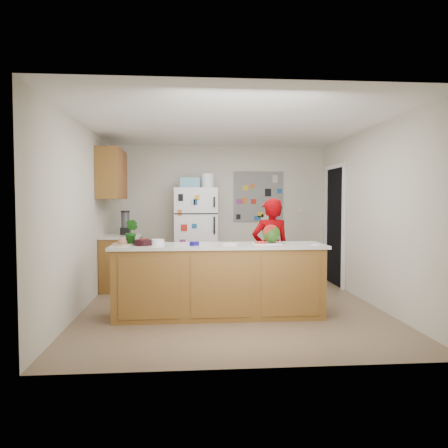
{
  "coord_description": "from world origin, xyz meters",
  "views": [
    {
      "loc": [
        -0.59,
        -5.96,
        1.46
      ],
      "look_at": [
        -0.08,
        0.2,
        1.14
      ],
      "focal_mm": 35.0,
      "sensor_mm": 36.0,
      "label": 1
    }
  ],
  "objects": [
    {
      "name": "cherry_bowl",
      "position": [
        -1.14,
        -0.54,
        0.96
      ],
      "size": [
        0.27,
        0.27,
        0.07
      ],
      "primitive_type": "cylinder",
      "rotation": [
        0.0,
        0.0,
        -0.28
      ],
      "color": "black",
      "rests_on": "peninsula_top"
    },
    {
      "name": "peninsula_base",
      "position": [
        -0.2,
        -0.5,
        0.44
      ],
      "size": [
        2.6,
        0.62,
        0.88
      ],
      "primitive_type": "cube",
      "color": "brown",
      "rests_on": "floor"
    },
    {
      "name": "white_bowl",
      "position": [
        -0.99,
        -0.41,
        0.95
      ],
      "size": [
        0.24,
        0.24,
        0.06
      ],
      "primitive_type": "cylinder",
      "rotation": [
        0.0,
        0.0,
        -0.25
      ],
      "color": "white",
      "rests_on": "peninsula_top"
    },
    {
      "name": "wall_back",
      "position": [
        0.0,
        2.26,
        1.25
      ],
      "size": [
        4.0,
        0.02,
        2.5
      ],
      "primitive_type": "cube",
      "color": "beige",
      "rests_on": "ground"
    },
    {
      "name": "fridge_top_bin",
      "position": [
        -0.55,
        1.88,
        1.79
      ],
      "size": [
        0.35,
        0.28,
        0.18
      ],
      "primitive_type": "cube",
      "color": "#5999B2",
      "rests_on": "refrigerator"
    },
    {
      "name": "watermelon_slice",
      "position": [
        0.33,
        -0.53,
        0.94
      ],
      "size": [
        0.15,
        0.15,
        0.02
      ],
      "primitive_type": "cylinder",
      "color": "#E4385F",
      "rests_on": "cutting_board"
    },
    {
      "name": "refrigerator",
      "position": [
        -0.45,
        1.88,
        0.85
      ],
      "size": [
        0.75,
        0.7,
        1.7
      ],
      "primitive_type": "cube",
      "color": "silver",
      "rests_on": "floor"
    },
    {
      "name": "wall_left",
      "position": [
        -2.01,
        0.0,
        1.25
      ],
      "size": [
        0.02,
        4.5,
        2.5
      ],
      "primitive_type": "cube",
      "color": "beige",
      "rests_on": "ground"
    },
    {
      "name": "side_counter_base",
      "position": [
        -1.69,
        1.35,
        0.43
      ],
      "size": [
        0.6,
        0.8,
        0.86
      ],
      "primitive_type": "cube",
      "color": "brown",
      "rests_on": "floor"
    },
    {
      "name": "plate",
      "position": [
        -1.4,
        -0.47,
        0.93
      ],
      "size": [
        0.33,
        0.33,
        0.02
      ],
      "primitive_type": "cylinder",
      "rotation": [
        0.0,
        0.0,
        -0.36
      ],
      "color": "beige",
      "rests_on": "peninsula_top"
    },
    {
      "name": "side_counter_top",
      "position": [
        -1.69,
        1.35,
        0.88
      ],
      "size": [
        0.64,
        0.84,
        0.04
      ],
      "primitive_type": "cube",
      "color": "silver",
      "rests_on": "side_counter_base"
    },
    {
      "name": "ceiling",
      "position": [
        0.0,
        0.0,
        2.51
      ],
      "size": [
        4.0,
        4.5,
        0.02
      ],
      "primitive_type": "cube",
      "color": "white",
      "rests_on": "wall_back"
    },
    {
      "name": "person",
      "position": [
        0.58,
        0.12,
        0.75
      ],
      "size": [
        0.59,
        0.43,
        1.5
      ],
      "primitive_type": "imported",
      "rotation": [
        0.0,
        0.0,
        3.28
      ],
      "color": "#770003",
      "rests_on": "floor"
    },
    {
      "name": "doorway",
      "position": [
        1.99,
        1.45,
        1.02
      ],
      "size": [
        0.03,
        0.85,
        2.04
      ],
      "primitive_type": "cube",
      "color": "black",
      "rests_on": "ground"
    },
    {
      "name": "upper_cabinets",
      "position": [
        -1.82,
        1.3,
        1.9
      ],
      "size": [
        0.35,
        1.0,
        0.8
      ],
      "primitive_type": "cube",
      "color": "brown",
      "rests_on": "wall_left"
    },
    {
      "name": "floor",
      "position": [
        0.0,
        0.0,
        -0.01
      ],
      "size": [
        4.0,
        4.5,
        0.02
      ],
      "primitive_type": "cube",
      "color": "brown",
      "rests_on": "ground"
    },
    {
      "name": "potted_plant",
      "position": [
        -1.29,
        -0.45,
        1.08
      ],
      "size": [
        0.23,
        0.22,
        0.32
      ],
      "primitive_type": "imported",
      "rotation": [
        0.0,
        0.0,
        5.65
      ],
      "color": "#134719",
      "rests_on": "peninsula_top"
    },
    {
      "name": "keys",
      "position": [
        1.0,
        -0.64,
        0.93
      ],
      "size": [
        0.1,
        0.07,
        0.01
      ],
      "primitive_type": "cube",
      "rotation": [
        0.0,
        0.0,
        -0.33
      ],
      "color": "gray",
      "rests_on": "peninsula_top"
    },
    {
      "name": "photo_collage",
      "position": [
        0.75,
        2.24,
        1.55
      ],
      "size": [
        0.95,
        0.01,
        0.95
      ],
      "primitive_type": "cube",
      "color": "slate",
      "rests_on": "wall_back"
    },
    {
      "name": "peninsula_top",
      "position": [
        -0.2,
        -0.5,
        0.9
      ],
      "size": [
        2.68,
        0.7,
        0.04
      ],
      "primitive_type": "cube",
      "color": "silver",
      "rests_on": "peninsula_base"
    },
    {
      "name": "cutting_board",
      "position": [
        0.42,
        -0.48,
        0.93
      ],
      "size": [
        0.36,
        0.27,
        0.01
      ],
      "primitive_type": "cube",
      "rotation": [
        0.0,
        0.0,
        -0.02
      ],
      "color": "white",
      "rests_on": "peninsula_top"
    },
    {
      "name": "watermelon",
      "position": [
        0.48,
        -0.46,
        1.05
      ],
      "size": [
        0.23,
        0.23,
        0.23
      ],
      "primitive_type": "sphere",
      "color": "#195110",
      "rests_on": "cutting_board"
    },
    {
      "name": "cobalt_bowl",
      "position": [
        -0.51,
        -0.61,
        0.95
      ],
      "size": [
        0.13,
        0.13,
        0.05
      ],
      "primitive_type": "cylinder",
      "rotation": [
        0.0,
        0.0,
        -0.1
      ],
      "color": "#120A63",
      "rests_on": "peninsula_top"
    },
    {
      "name": "paper_towel",
      "position": [
        -0.05,
        -0.56,
        0.93
      ],
      "size": [
        0.22,
        0.21,
        0.02
      ],
      "primitive_type": "cube",
      "rotation": [
        0.0,
        0.0,
        -0.38
      ],
      "color": "silver",
      "rests_on": "peninsula_top"
    },
    {
      "name": "blender_appliance",
      "position": [
        -1.64,
        1.5,
        1.09
      ],
      "size": [
        0.14,
        0.14,
        0.38
      ],
      "primitive_type": "cylinder",
      "color": "black",
      "rests_on": "side_counter_top"
    },
    {
      "name": "wall_right",
      "position": [
        2.01,
        0.0,
        1.25
      ],
      "size": [
        0.02,
        4.5,
        2.5
      ],
      "primitive_type": "cube",
      "color": "beige",
      "rests_on": "ground"
    }
  ]
}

